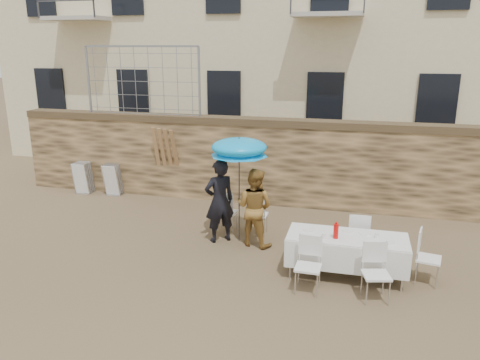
% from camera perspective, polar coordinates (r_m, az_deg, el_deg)
% --- Properties ---
extents(ground, '(80.00, 80.00, 0.00)m').
position_cam_1_polar(ground, '(8.19, -6.73, -13.49)').
color(ground, brown).
rests_on(ground, ground).
extents(stone_wall, '(13.00, 0.50, 2.20)m').
position_cam_1_polar(stone_wall, '(12.27, 1.43, 2.31)').
color(stone_wall, olive).
rests_on(stone_wall, ground).
extents(chain_link_fence, '(3.20, 0.06, 1.80)m').
position_cam_1_polar(chain_link_fence, '(12.95, -11.83, 11.68)').
color(chain_link_fence, gray).
rests_on(chain_link_fence, stone_wall).
extents(man_suit, '(0.77, 0.74, 1.78)m').
position_cam_1_polar(man_suit, '(9.79, -2.52, -2.59)').
color(man_suit, black).
rests_on(man_suit, ground).
extents(woman_dress, '(0.93, 0.81, 1.64)m').
position_cam_1_polar(woman_dress, '(9.63, 1.77, -3.34)').
color(woman_dress, gold).
rests_on(woman_dress, ground).
extents(umbrella, '(1.19, 1.19, 2.09)m').
position_cam_1_polar(umbrella, '(9.49, -0.10, 3.63)').
color(umbrella, '#3F3F44').
rests_on(umbrella, ground).
extents(couple_chair_left, '(0.49, 0.49, 0.96)m').
position_cam_1_polar(couple_chair_left, '(10.42, -1.62, -3.79)').
color(couple_chair_left, white).
rests_on(couple_chair_left, ground).
extents(couple_chair_right, '(0.49, 0.49, 0.96)m').
position_cam_1_polar(couple_chair_right, '(10.26, 2.15, -4.12)').
color(couple_chair_right, white).
rests_on(couple_chair_right, ground).
extents(banquet_table, '(2.10, 0.85, 0.78)m').
position_cam_1_polar(banquet_table, '(8.57, 12.95, -6.94)').
color(banquet_table, white).
rests_on(banquet_table, ground).
extents(soda_bottle, '(0.09, 0.09, 0.26)m').
position_cam_1_polar(soda_bottle, '(8.37, 11.62, -6.14)').
color(soda_bottle, red).
rests_on(soda_bottle, banquet_table).
extents(table_chair_front_left, '(0.50, 0.50, 0.96)m').
position_cam_1_polar(table_chair_front_left, '(8.02, 8.30, -10.32)').
color(table_chair_front_left, white).
rests_on(table_chair_front_left, ground).
extents(table_chair_front_right, '(0.58, 0.58, 0.96)m').
position_cam_1_polar(table_chair_front_right, '(8.01, 16.29, -10.90)').
color(table_chair_front_right, white).
rests_on(table_chair_front_right, ground).
extents(table_chair_back, '(0.50, 0.50, 0.96)m').
position_cam_1_polar(table_chair_back, '(9.41, 14.24, -6.56)').
color(table_chair_back, white).
rests_on(table_chair_back, ground).
extents(table_chair_side, '(0.56, 0.56, 0.96)m').
position_cam_1_polar(table_chair_side, '(8.87, 22.03, -8.74)').
color(table_chair_side, white).
rests_on(table_chair_side, ground).
extents(chair_stack_left, '(0.46, 0.47, 0.92)m').
position_cam_1_polar(chair_stack_left, '(13.95, -18.22, 0.47)').
color(chair_stack_left, white).
rests_on(chair_stack_left, ground).
extents(chair_stack_right, '(0.46, 0.40, 0.92)m').
position_cam_1_polar(chair_stack_right, '(13.49, -14.98, 0.22)').
color(chair_stack_right, white).
rests_on(chair_stack_right, ground).
extents(wood_planks, '(0.70, 0.20, 2.00)m').
position_cam_1_polar(wood_planks, '(12.72, -8.69, 2.16)').
color(wood_planks, '#A37749').
rests_on(wood_planks, ground).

